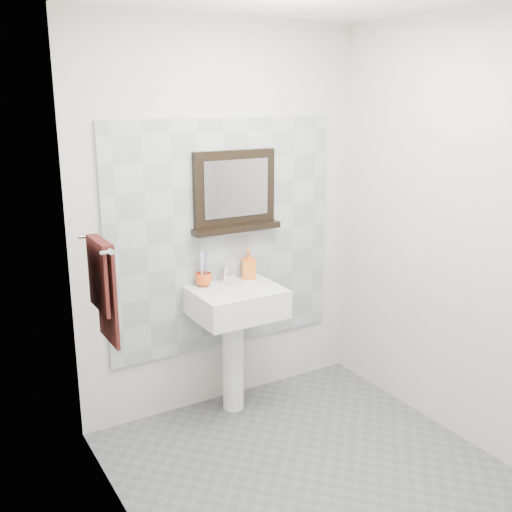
{
  "coord_description": "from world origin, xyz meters",
  "views": [
    {
      "loc": [
        -1.76,
        -2.28,
        2.04
      ],
      "look_at": [
        -0.08,
        0.55,
        1.15
      ],
      "focal_mm": 42.0,
      "sensor_mm": 36.0,
      "label": 1
    }
  ],
  "objects_px": {
    "pedestal_sink": "(236,315)",
    "framed_mirror": "(235,193)",
    "soap_dispenser": "(248,264)",
    "hand_towel": "(103,283)",
    "toothbrush_cup": "(204,279)"
  },
  "relations": [
    {
      "from": "framed_mirror",
      "to": "hand_towel",
      "type": "height_order",
      "value": "framed_mirror"
    },
    {
      "from": "hand_towel",
      "to": "soap_dispenser",
      "type": "bearing_deg",
      "value": 19.57
    },
    {
      "from": "pedestal_sink",
      "to": "hand_towel",
      "type": "bearing_deg",
      "value": -164.96
    },
    {
      "from": "toothbrush_cup",
      "to": "soap_dispenser",
      "type": "relative_size",
      "value": 0.56
    },
    {
      "from": "pedestal_sink",
      "to": "toothbrush_cup",
      "type": "distance_m",
      "value": 0.31
    },
    {
      "from": "pedestal_sink",
      "to": "framed_mirror",
      "type": "xyz_separation_m",
      "value": [
        0.1,
        0.19,
        0.75
      ]
    },
    {
      "from": "pedestal_sink",
      "to": "framed_mirror",
      "type": "relative_size",
      "value": 1.57
    },
    {
      "from": "framed_mirror",
      "to": "soap_dispenser",
      "type": "bearing_deg",
      "value": -31.35
    },
    {
      "from": "soap_dispenser",
      "to": "hand_towel",
      "type": "relative_size",
      "value": 0.35
    },
    {
      "from": "toothbrush_cup",
      "to": "framed_mirror",
      "type": "relative_size",
      "value": 0.18
    },
    {
      "from": "soap_dispenser",
      "to": "framed_mirror",
      "type": "bearing_deg",
      "value": 168.41
    },
    {
      "from": "soap_dispenser",
      "to": "hand_towel",
      "type": "bearing_deg",
      "value": -140.67
    },
    {
      "from": "soap_dispenser",
      "to": "hand_towel",
      "type": "xyz_separation_m",
      "value": [
        -1.08,
        -0.38,
        0.15
      ]
    },
    {
      "from": "pedestal_sink",
      "to": "toothbrush_cup",
      "type": "relative_size",
      "value": 8.87
    },
    {
      "from": "pedestal_sink",
      "to": "hand_towel",
      "type": "distance_m",
      "value": 1.03
    }
  ]
}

